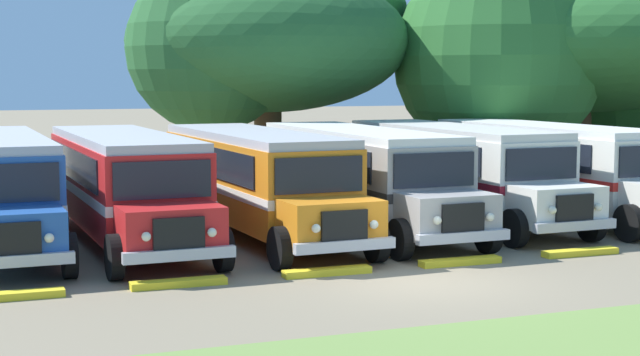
{
  "coord_description": "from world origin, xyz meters",
  "views": [
    {
      "loc": [
        -9.16,
        -18.07,
        4.34
      ],
      "look_at": [
        0.0,
        6.14,
        1.6
      ],
      "focal_mm": 54.36,
      "sensor_mm": 36.0,
      "label": 1
    }
  ],
  "objects": [
    {
      "name": "parked_bus_slot_2",
      "position": [
        -1.47,
        7.13,
        1.58
      ],
      "size": [
        3.09,
        10.89,
        2.82
      ],
      "rotation": [
        0.0,
        0.0,
        -1.53
      ],
      "color": "orange",
      "rests_on": "ground_plane"
    },
    {
      "name": "parked_bus_slot_5",
      "position": [
        8.2,
        7.43,
        1.58
      ],
      "size": [
        3.19,
        10.91,
        2.82
      ],
      "rotation": [
        0.0,
        0.0,
        -1.51
      ],
      "color": "silver",
      "rests_on": "ground_plane"
    },
    {
      "name": "curb_wheelstop_4",
      "position": [
        4.94,
        1.34,
        0.07
      ],
      "size": [
        2.0,
        0.36,
        0.15
      ],
      "primitive_type": "cube",
      "color": "yellow",
      "rests_on": "ground_plane"
    },
    {
      "name": "curb_wheelstop_3",
      "position": [
        1.65,
        1.34,
        0.07
      ],
      "size": [
        2.0,
        0.36,
        0.15
      ],
      "primitive_type": "cube",
      "color": "yellow",
      "rests_on": "ground_plane"
    },
    {
      "name": "ground_plane",
      "position": [
        0.0,
        0.0,
        0.0
      ],
      "size": [
        220.0,
        220.0,
        0.0
      ],
      "primitive_type": "plane",
      "color": "#84755B"
    },
    {
      "name": "parked_bus_slot_4",
      "position": [
        5.0,
        7.74,
        1.58
      ],
      "size": [
        3.04,
        10.89,
        2.82
      ],
      "rotation": [
        0.0,
        0.0,
        -1.53
      ],
      "color": "silver",
      "rests_on": "ground_plane"
    },
    {
      "name": "curb_wheelstop_2",
      "position": [
        -1.65,
        1.34,
        0.07
      ],
      "size": [
        2.0,
        0.36,
        0.15
      ],
      "primitive_type": "cube",
      "color": "yellow",
      "rests_on": "ground_plane"
    },
    {
      "name": "curb_wheelstop_1",
      "position": [
        -4.94,
        1.34,
        0.07
      ],
      "size": [
        2.0,
        0.36,
        0.15
      ],
      "primitive_type": "cube",
      "color": "yellow",
      "rests_on": "ground_plane"
    },
    {
      "name": "secondary_tree",
      "position": [
        15.53,
        16.75,
        5.32
      ],
      "size": [
        17.3,
        13.95,
        9.8
      ],
      "color": "brown",
      "rests_on": "ground_plane"
    },
    {
      "name": "curb_wheelstop_0",
      "position": [
        -8.23,
        1.34,
        0.07
      ],
      "size": [
        2.0,
        0.36,
        0.15
      ],
      "primitive_type": "cube",
      "color": "yellow",
      "rests_on": "ground_plane"
    },
    {
      "name": "broad_shade_tree",
      "position": [
        2.26,
        18.19,
        5.89
      ],
      "size": [
        11.87,
        11.88,
        9.69
      ],
      "color": "brown",
      "rests_on": "ground_plane"
    },
    {
      "name": "parked_bus_slot_1",
      "position": [
        -5.03,
        7.36,
        1.58
      ],
      "size": [
        2.95,
        10.87,
        2.82
      ],
      "rotation": [
        0.0,
        0.0,
        -1.54
      ],
      "color": "red",
      "rests_on": "ground_plane"
    },
    {
      "name": "parked_bus_slot_3",
      "position": [
        1.67,
        7.23,
        1.58
      ],
      "size": [
        2.87,
        10.86,
        2.82
      ],
      "rotation": [
        0.0,
        0.0,
        -1.55
      ],
      "color": "#9E9993",
      "rests_on": "ground_plane"
    }
  ]
}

